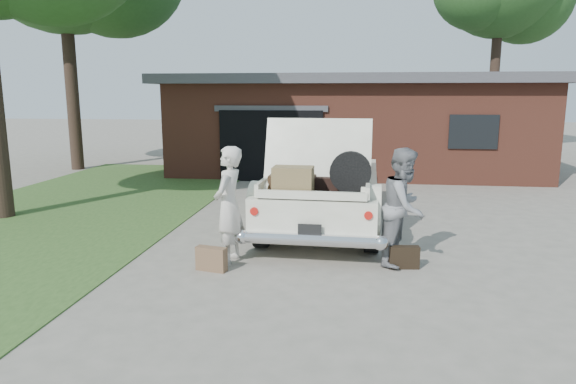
# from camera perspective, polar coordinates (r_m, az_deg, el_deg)

# --- Properties ---
(ground) EXTENTS (90.00, 90.00, 0.00)m
(ground) POSITION_cam_1_polar(r_m,az_deg,el_deg) (8.17, -0.55, -8.39)
(ground) COLOR gray
(ground) RESTS_ON ground
(grass_strip) EXTENTS (6.00, 16.00, 0.02)m
(grass_strip) POSITION_cam_1_polar(r_m,az_deg,el_deg) (12.79, -23.72, -2.18)
(grass_strip) COLOR #2D4C1E
(grass_strip) RESTS_ON ground
(house) EXTENTS (12.80, 7.80, 3.30)m
(house) POSITION_cam_1_polar(r_m,az_deg,el_deg) (19.13, 7.23, 7.71)
(house) COLOR brown
(house) RESTS_ON ground
(sedan) EXTENTS (2.36, 5.70, 2.27)m
(sedan) POSITION_cam_1_polar(r_m,az_deg,el_deg) (10.66, 4.17, 0.77)
(sedan) COLOR white
(sedan) RESTS_ON ground
(woman_left) EXTENTS (0.54, 0.74, 1.89)m
(woman_left) POSITION_cam_1_polar(r_m,az_deg,el_deg) (8.25, -6.61, -1.45)
(woman_left) COLOR beige
(woman_left) RESTS_ON ground
(woman_right) EXTENTS (1.02, 1.12, 1.87)m
(woman_right) POSITION_cam_1_polar(r_m,az_deg,el_deg) (8.31, 12.78, -1.62)
(woman_right) COLOR gray
(woman_right) RESTS_ON ground
(suitcase_left) EXTENTS (0.51, 0.26, 0.38)m
(suitcase_left) POSITION_cam_1_polar(r_m,az_deg,el_deg) (8.06, -8.51, -7.36)
(suitcase_left) COLOR brown
(suitcase_left) RESTS_ON ground
(suitcase_right) EXTENTS (0.48, 0.20, 0.36)m
(suitcase_right) POSITION_cam_1_polar(r_m,az_deg,el_deg) (8.29, 12.78, -7.09)
(suitcase_right) COLOR black
(suitcase_right) RESTS_ON ground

